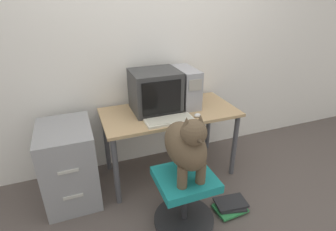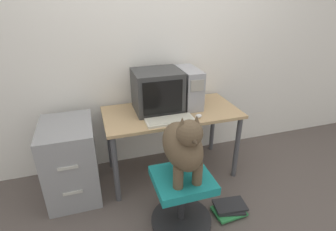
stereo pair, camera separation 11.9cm
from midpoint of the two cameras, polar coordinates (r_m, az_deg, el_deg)
The scene contains 11 objects.
ground_plane at distance 2.72m, azimuth 1.59°, elevation -15.79°, with size 12.00×12.00×0.00m, color #564C47.
wall_back at distance 2.77m, azimuth -3.90°, elevation 15.13°, with size 8.00×0.05×2.60m.
desk at distance 2.62m, azimuth -0.94°, elevation -0.84°, with size 1.33×0.65×0.72m.
crt_monitor at distance 2.54m, azimuth -4.18°, elevation 5.34°, with size 0.45×0.40×0.40m.
pc_tower at distance 2.67m, azimuth 2.67°, elevation 6.21°, with size 0.17×0.41×0.38m.
keyboard at distance 2.36m, azimuth -1.13°, elevation -1.07°, with size 0.44×0.18×0.03m.
computer_mouse at distance 2.45m, azimuth 5.03°, elevation 0.02°, with size 0.06×0.04×0.04m.
office_chair at distance 2.25m, azimuth 2.05°, elevation -17.48°, with size 0.51×0.51×0.48m.
dog at distance 1.94m, azimuth 2.26°, elevation -6.38°, with size 0.27×0.51×0.56m.
filing_cabinet at distance 2.61m, azimuth -21.90°, elevation -9.76°, with size 0.46×0.61×0.74m.
book_stack_floor at distance 2.54m, azimuth 12.03°, elevation -18.74°, with size 0.31×0.24×0.08m.
Camera 1 is at (-0.85, -1.87, 1.79)m, focal length 28.00 mm.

